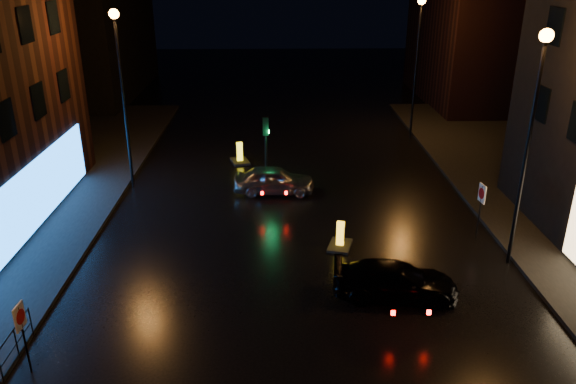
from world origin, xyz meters
The scene contains 13 objects.
ground centered at (0.00, 0.00, 0.00)m, with size 120.00×120.00×0.00m, color black.
building_far_left centered at (-16.00, 35.00, 7.00)m, with size 8.00×16.00×14.00m, color black.
building_far_right centered at (15.00, 32.00, 6.00)m, with size 8.00×14.00×12.00m, color black.
street_lamp_lfar centered at (-7.80, 14.00, 5.56)m, with size 0.44×0.44×8.37m.
street_lamp_rnear centered at (7.80, 6.00, 5.56)m, with size 0.44×0.44×8.37m.
street_lamp_rfar centered at (7.80, 22.00, 5.56)m, with size 0.44×0.44×8.37m.
traffic_signal centered at (-1.20, 14.00, 0.50)m, with size 1.40×2.40×3.45m.
silver_hatchback centered at (-0.82, 12.95, 0.65)m, with size 1.53×3.81×1.30m, color #94979B.
dark_sedan centered at (3.16, 3.88, 0.59)m, with size 1.66×4.08×1.19m, color black.
bollard_near centered at (1.73, 7.38, 0.23)m, with size 1.14×1.41×1.07m.
bollard_far centered at (-2.71, 17.37, 0.25)m, with size 1.19×1.49×1.14m.
road_sign_left centered at (-7.44, 0.41, 1.61)m, with size 0.08×0.52×2.14m.
road_sign_right centered at (7.34, 8.12, 1.69)m, with size 0.12×0.55×2.26m.
Camera 1 is at (-0.77, -11.94, 10.35)m, focal length 35.00 mm.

